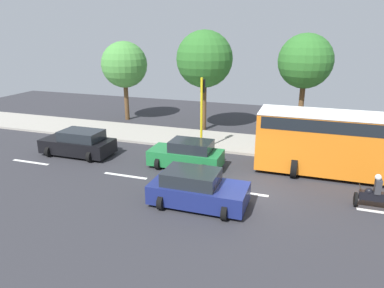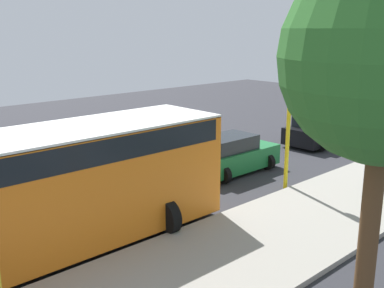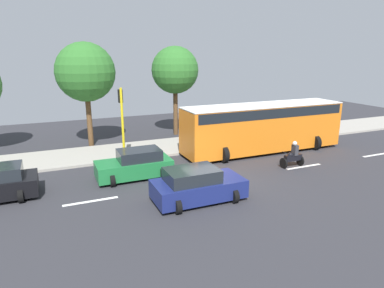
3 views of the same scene
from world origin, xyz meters
TOP-DOWN VIEW (x-y plane):
  - ground_plane at (0.00, 0.00)m, footprint 40.00×60.00m
  - sidewalk at (7.00, 0.00)m, footprint 4.00×60.00m
  - lane_stripe_far_north at (0.00, -12.00)m, footprint 0.20×2.40m
  - lane_stripe_north at (0.00, -6.00)m, footprint 0.20×2.40m
  - lane_stripe_mid at (0.00, 0.00)m, footprint 0.20×2.40m
  - lane_stripe_south at (0.00, 6.00)m, footprint 0.20×2.40m
  - car_dark_blue at (-1.76, 1.60)m, footprint 2.33×4.05m
  - car_green at (2.13, 3.42)m, footprint 2.13×3.90m
  - city_bus at (3.69, -5.63)m, footprint 3.20×11.00m
  - motorcycle at (0.28, -5.38)m, footprint 0.60×1.30m
  - pedestrian_near_signal at (5.82, -8.39)m, footprint 0.40×0.24m
  - pedestrian_by_tree at (6.10, -7.29)m, footprint 0.40×0.24m
  - traffic_light_corner at (4.85, 3.43)m, footprint 0.49×0.24m
  - street_tree_center at (9.65, 4.76)m, footprint 3.99×3.99m
  - street_tree_south at (10.52, -2.02)m, footprint 3.64×3.64m

SIDE VIEW (x-z plane):
  - ground_plane at x=0.00m, z-range -0.10..0.00m
  - lane_stripe_far_north at x=0.00m, z-range 0.00..0.01m
  - lane_stripe_north at x=0.00m, z-range 0.00..0.01m
  - lane_stripe_mid at x=0.00m, z-range 0.00..0.01m
  - lane_stripe_south at x=0.00m, z-range 0.00..0.01m
  - sidewalk at x=7.00m, z-range 0.00..0.15m
  - motorcycle at x=0.28m, z-range -0.12..1.41m
  - car_green at x=2.13m, z-range -0.05..1.47m
  - car_dark_blue at x=-1.76m, z-range -0.05..1.47m
  - pedestrian_near_signal at x=5.82m, z-range 0.21..1.90m
  - pedestrian_by_tree at x=6.10m, z-range 0.21..1.90m
  - city_bus at x=3.69m, z-range 0.27..3.43m
  - traffic_light_corner at x=4.85m, z-range 0.68..5.18m
  - street_tree_south at x=10.52m, z-range 1.62..8.56m
  - street_tree_center at x=9.65m, z-range 1.55..8.70m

